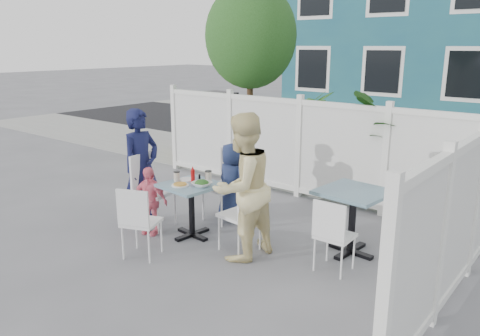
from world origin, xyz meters
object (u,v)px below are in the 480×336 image
Objects in this scene: chair_back at (226,180)px; boy at (232,182)px; spare_table at (353,205)px; woman at (242,187)px; chair_left at (150,185)px; toddler at (150,201)px; man at (141,167)px; utility_cabinet at (218,124)px; main_table at (191,196)px; chair_near at (138,218)px; chair_right at (244,209)px.

chair_back is 0.90× the size of boy.
woman is (-0.96, -0.89, 0.25)m from spare_table.
chair_back is (0.65, 0.85, -0.01)m from chair_left.
chair_left is 1.11× the size of toddler.
spare_table is 2.88m from man.
utility_cabinet is at bearing 147.52° from spare_table.
man is 0.56m from toddler.
utility_cabinet is 5.54m from woman.
main_table is at bearing 86.69° from chair_left.
utility_cabinet is at bearing -40.29° from chair_back.
chair_near is at bearing -134.83° from man.
utility_cabinet is at bearing 127.35° from main_table.
chair_right is at bearing 25.17° from chair_near.
toddler is at bearing -120.77° from man.
main_table is 0.80m from boy.
spare_table is 0.50× the size of man.
toddler reaches higher than spare_table.
spare_table is (4.83, -3.07, -0.06)m from utility_cabinet.
boy is (3.00, -3.10, -0.11)m from utility_cabinet.
utility_cabinet reaches higher than main_table.
boy reaches higher than chair_right.
man is (-0.87, 0.79, 0.30)m from chair_near.
boy is at bearing -129.57° from woman.
chair_back is 1.15× the size of chair_near.
main_table is at bearing 101.23° from chair_back.
man is 0.94× the size of woman.
boy is at bearing 88.48° from main_table.
man reaches higher than boy.
spare_table is 0.81× the size of chair_left.
utility_cabinet is at bearing 25.36° from man.
chair_left is (-2.56, -0.91, -0.02)m from spare_table.
chair_left reaches higher than chair_right.
woman is at bearing 145.60° from chair_back.
chair_right is 0.93× the size of chair_back.
utility_cabinet reaches higher than chair_back.
chair_back is (-0.89, 0.72, 0.04)m from chair_right.
utility_cabinet is 1.34× the size of chair_back.
utility_cabinet is at bearing 107.24° from toddler.
chair_left is 1.62m from woman.
woman is (0.91, 0.80, 0.35)m from chair_near.
chair_right is at bearing -88.53° from man.
man is (-0.82, -0.84, 0.22)m from chair_back.
toddler is (-1.33, -0.33, -0.09)m from chair_right.
chair_near is 1.21m from man.
chair_right is at bearing -37.59° from utility_cabinet.
chair_left is 1.05m from chair_near.
utility_cabinet is 0.83× the size of man.
boy reaches higher than chair_near.
woman reaches higher than chair_left.
spare_table is 0.73× the size of boy.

